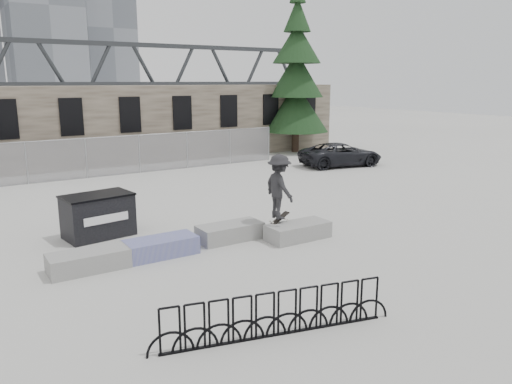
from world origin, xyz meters
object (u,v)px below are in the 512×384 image
at_px(planter_center_right, 230,231).
at_px(dumpster, 98,215).
at_px(planter_far_left, 88,260).
at_px(suv, 341,154).
at_px(planter_center_left, 161,246).
at_px(bike_rack, 276,315).
at_px(spruce_tree, 296,79).
at_px(planter_offset, 298,230).
at_px(skateboarder, 279,187).

distance_m(planter_center_right, dumpster, 4.17).
height_order(planter_far_left, suv, suv).
height_order(planter_center_left, planter_center_right, same).
height_order(bike_rack, suv, suv).
distance_m(bike_rack, spruce_tree, 25.88).
bearing_deg(planter_center_right, bike_rack, -111.31).
height_order(planter_far_left, planter_offset, same).
bearing_deg(planter_center_right, planter_center_left, -175.63).
relative_size(planter_far_left, suv, 0.42).
height_order(planter_center_left, dumpster, dumpster).
distance_m(dumpster, suv, 16.49).
relative_size(planter_offset, spruce_tree, 0.17).
distance_m(bike_rack, suv, 20.03).
height_order(dumpster, bike_rack, dumpster).
relative_size(bike_rack, spruce_tree, 0.42).
bearing_deg(planter_center_left, planter_far_left, -179.30).
bearing_deg(skateboarder, planter_far_left, 88.61).
bearing_deg(planter_offset, dumpster, 144.98).
height_order(planter_far_left, spruce_tree, spruce_tree).
xyz_separation_m(planter_center_left, planter_center_right, (2.33, 0.18, 0.00)).
bearing_deg(planter_offset, planter_center_right, 149.91).
relative_size(dumpster, suv, 0.46).
distance_m(planter_center_left, planter_center_right, 2.33).
bearing_deg(spruce_tree, planter_center_right, -132.82).
relative_size(planter_far_left, bike_rack, 0.42).
relative_size(planter_center_left, planter_center_right, 1.00).
distance_m(planter_center_left, bike_rack, 5.44).
bearing_deg(dumpster, planter_center_left, -78.29).
relative_size(bike_rack, suv, 1.01).
xyz_separation_m(planter_center_right, dumpster, (-3.29, 2.52, 0.41)).
bearing_deg(skateboarder, spruce_tree, -35.50).
distance_m(planter_offset, spruce_tree, 19.98).
bearing_deg(suv, spruce_tree, -1.87).
xyz_separation_m(spruce_tree, skateboarder, (-12.08, -15.17, -3.23)).
bearing_deg(skateboarder, planter_center_right, 67.99).
distance_m(planter_far_left, skateboarder, 5.87).
relative_size(planter_center_right, spruce_tree, 0.17).
height_order(planter_center_left, bike_rack, bike_rack).
xyz_separation_m(planter_far_left, planter_center_right, (4.32, 0.20, 0.00)).
xyz_separation_m(planter_center_left, spruce_tree, (15.79, 14.70, 4.59)).
height_order(dumpster, skateboarder, skateboarder).
xyz_separation_m(planter_center_right, planter_offset, (1.81, -1.05, 0.00)).
bearing_deg(planter_offset, skateboarder, 137.00).
relative_size(planter_offset, suv, 0.42).
bearing_deg(planter_center_left, planter_offset, -11.92).
bearing_deg(spruce_tree, planter_offset, -126.78).
distance_m(planter_center_left, skateboarder, 3.97).
bearing_deg(bike_rack, planter_far_left, 111.48).
distance_m(bike_rack, skateboarder, 6.23).
relative_size(planter_center_left, suv, 0.42).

